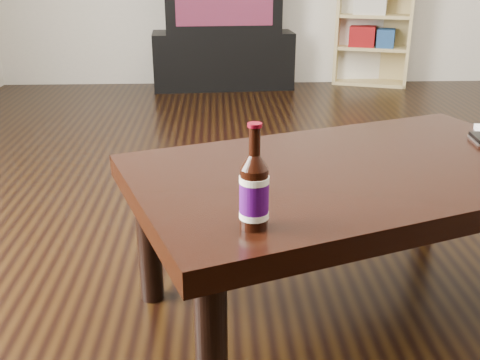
{
  "coord_description": "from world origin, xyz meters",
  "views": [
    {
      "loc": [
        -0.69,
        -1.83,
        1.01
      ],
      "look_at": [
        -0.64,
        -0.73,
        0.58
      ],
      "focal_mm": 42.0,
      "sensor_mm": 36.0,
      "label": 1
    }
  ],
  "objects_px": {
    "tv_stand": "(222,58)",
    "beer_bottle": "(254,192)",
    "coffee_table": "(354,186)",
    "bookshelf": "(375,13)"
  },
  "relations": [
    {
      "from": "tv_stand",
      "to": "bookshelf",
      "type": "relative_size",
      "value": 1.0
    },
    {
      "from": "tv_stand",
      "to": "beer_bottle",
      "type": "relative_size",
      "value": 4.84
    },
    {
      "from": "tv_stand",
      "to": "coffee_table",
      "type": "bearing_deg",
      "value": -88.05
    },
    {
      "from": "coffee_table",
      "to": "beer_bottle",
      "type": "xyz_separation_m",
      "value": [
        -0.31,
        -0.37,
        0.14
      ]
    },
    {
      "from": "bookshelf",
      "to": "coffee_table",
      "type": "relative_size",
      "value": 0.8
    },
    {
      "from": "coffee_table",
      "to": "tv_stand",
      "type": "bearing_deg",
      "value": 95.89
    },
    {
      "from": "coffee_table",
      "to": "beer_bottle",
      "type": "bearing_deg",
      "value": -130.03
    },
    {
      "from": "tv_stand",
      "to": "bookshelf",
      "type": "height_order",
      "value": "bookshelf"
    },
    {
      "from": "tv_stand",
      "to": "coffee_table",
      "type": "height_order",
      "value": "coffee_table"
    },
    {
      "from": "tv_stand",
      "to": "bookshelf",
      "type": "bearing_deg",
      "value": -2.83
    }
  ]
}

